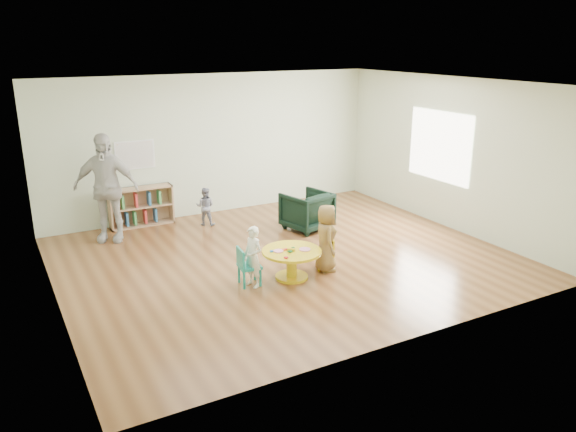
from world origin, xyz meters
The scene contains 11 objects.
room centered at (0.01, 0.00, 1.89)m, with size 7.10×7.00×2.80m.
activity_table centered at (-0.30, -0.74, 0.31)m, with size 0.89×0.89×0.49m.
kid_chair_left centered at (-0.99, -0.64, 0.31)m, with size 0.34×0.34×0.57m.
kid_chair_right centered at (0.37, -0.68, 0.27)m, with size 0.35×0.35×0.49m.
bookshelf centered at (-1.61, 2.86, 0.37)m, with size 1.20×0.30×0.75m.
alphabet_poster centered at (-1.60, 2.98, 1.35)m, with size 0.74×0.01×0.54m.
armchair centered at (1.06, 1.11, 0.36)m, with size 0.77×0.79×0.72m, color black.
child_left centered at (-0.92, -0.72, 0.45)m, with size 0.33×0.22×0.90m, color white.
child_right centered at (0.32, -0.72, 0.53)m, with size 0.51×0.33×1.05m, color gold.
toddler centered at (-0.52, 2.26, 0.37)m, with size 0.36×0.28×0.74m, color #1C2346.
adult_caretaker centered at (-2.32, 2.29, 0.96)m, with size 1.13×0.47×1.92m, color beige.
Camera 1 is at (-4.08, -7.52, 3.44)m, focal length 35.00 mm.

